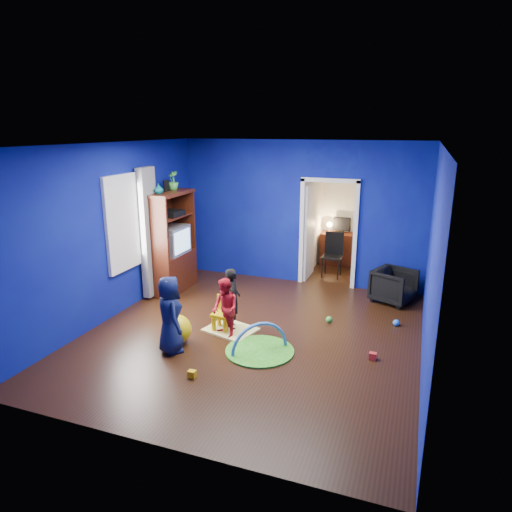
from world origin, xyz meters
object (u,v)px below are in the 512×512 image
(toddler_red, at_px, (225,309))
(play_mat, at_px, (260,351))
(armchair, at_px, (394,286))
(tv_armoire, at_px, (170,242))
(crt_tv, at_px, (172,240))
(folding_chair, at_px, (332,256))
(kid_chair, at_px, (222,316))
(child_navy, at_px, (170,315))
(hopper_ball, at_px, (177,329))
(study_desk, at_px, (340,249))
(child_black, at_px, (233,299))
(vase, at_px, (159,189))

(toddler_red, bearing_deg, play_mat, 16.17)
(armchair, distance_m, toddler_red, 3.35)
(tv_armoire, distance_m, crt_tv, 0.06)
(toddler_red, distance_m, crt_tv, 2.48)
(play_mat, distance_m, folding_chair, 3.83)
(armchair, distance_m, tv_armoire, 4.31)
(crt_tv, bearing_deg, kid_chair, -39.82)
(crt_tv, bearing_deg, armchair, 11.19)
(tv_armoire, distance_m, kid_chair, 2.33)
(armchair, bearing_deg, kid_chair, 154.16)
(armchair, relative_size, child_navy, 0.61)
(hopper_ball, relative_size, kid_chair, 0.89)
(armchair, distance_m, folding_chair, 1.76)
(study_desk, bearing_deg, child_black, -103.27)
(child_navy, relative_size, crt_tv, 1.62)
(toddler_red, relative_size, hopper_ball, 2.12)
(vase, relative_size, hopper_ball, 0.41)
(child_navy, xyz_separation_m, hopper_ball, (-0.05, 0.25, -0.35))
(child_navy, bearing_deg, folding_chair, -64.60)
(play_mat, height_order, folding_chair, folding_chair)
(armchair, distance_m, play_mat, 3.18)
(armchair, height_order, hopper_ball, armchair)
(play_mat, bearing_deg, crt_tv, 142.95)
(tv_armoire, bearing_deg, vase, -90.00)
(study_desk, height_order, folding_chair, folding_chair)
(crt_tv, distance_m, hopper_ball, 2.50)
(study_desk, xyz_separation_m, folding_chair, (0.00, -0.96, 0.09))
(study_desk, bearing_deg, crt_tv, -133.99)
(child_navy, xyz_separation_m, play_mat, (1.21, 0.41, -0.55))
(tv_armoire, bearing_deg, folding_chair, 34.25)
(child_navy, height_order, vase, vase)
(vase, xyz_separation_m, tv_armoire, (0.00, 0.30, -1.07))
(armchair, xyz_separation_m, crt_tv, (-4.14, -0.82, 0.71))
(crt_tv, bearing_deg, vase, -97.59)
(armchair, xyz_separation_m, study_desk, (-1.36, 2.06, 0.06))
(study_desk, bearing_deg, hopper_ball, -107.64)
(study_desk, bearing_deg, armchair, -56.51)
(folding_chair, bearing_deg, child_navy, -109.79)
(child_black, height_order, crt_tv, crt_tv)
(hopper_ball, bearing_deg, play_mat, 7.16)
(crt_tv, bearing_deg, study_desk, 46.01)
(armchair, xyz_separation_m, hopper_ball, (-2.92, -2.85, -0.09))
(child_navy, xyz_separation_m, folding_chair, (1.51, 4.20, -0.11))
(tv_armoire, bearing_deg, toddler_red, -40.56)
(hopper_ball, distance_m, kid_chair, 0.78)
(vase, distance_m, study_desk, 4.57)
(child_navy, bearing_deg, armchair, -87.65)
(child_navy, distance_m, vase, 2.80)
(tv_armoire, xyz_separation_m, play_mat, (2.52, -1.87, -0.97))
(kid_chair, bearing_deg, toddler_red, -45.11)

